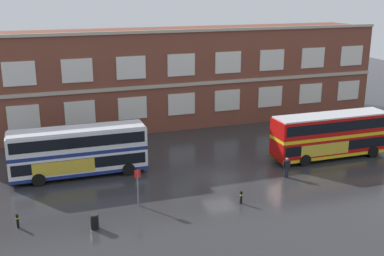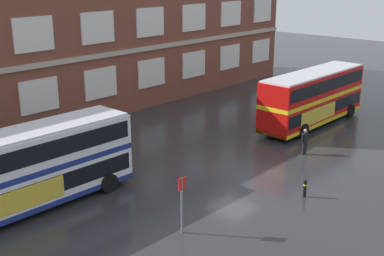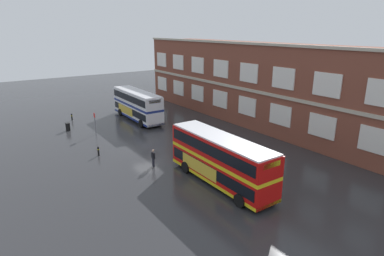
{
  "view_description": "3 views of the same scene",
  "coord_description": "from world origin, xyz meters",
  "px_view_note": "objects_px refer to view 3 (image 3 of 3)",
  "views": [
    {
      "loc": [
        -14.35,
        -33.46,
        14.88
      ],
      "look_at": [
        -1.81,
        1.75,
        3.94
      ],
      "focal_mm": 44.45,
      "sensor_mm": 36.0,
      "label": 1
    },
    {
      "loc": [
        -22.54,
        -17.0,
        11.5
      ],
      "look_at": [
        0.22,
        3.48,
        1.82
      ],
      "focal_mm": 47.66,
      "sensor_mm": 36.0,
      "label": 2
    },
    {
      "loc": [
        30.38,
        -15.04,
        12.53
      ],
      "look_at": [
        3.09,
        4.11,
        2.24
      ],
      "focal_mm": 30.38,
      "sensor_mm": 36.0,
      "label": 3
    }
  ],
  "objects_px": {
    "station_litter_bin": "(68,127)",
    "safety_bollard_east": "(98,151)",
    "waiting_passenger": "(153,157)",
    "safety_bollard_west": "(72,117)",
    "double_decker_near": "(137,105)",
    "bus_stand_flag": "(95,121)",
    "double_decker_middle": "(220,159)"
  },
  "relations": [
    {
      "from": "double_decker_near",
      "to": "safety_bollard_east",
      "type": "height_order",
      "value": "double_decker_near"
    },
    {
      "from": "station_litter_bin",
      "to": "waiting_passenger",
      "type": "bearing_deg",
      "value": 12.26
    },
    {
      "from": "safety_bollard_west",
      "to": "station_litter_bin",
      "type": "bearing_deg",
      "value": -20.9
    },
    {
      "from": "double_decker_near",
      "to": "station_litter_bin",
      "type": "bearing_deg",
      "value": -91.42
    },
    {
      "from": "double_decker_near",
      "to": "safety_bollard_east",
      "type": "distance_m",
      "value": 14.05
    },
    {
      "from": "safety_bollard_west",
      "to": "bus_stand_flag",
      "type": "bearing_deg",
      "value": 4.34
    },
    {
      "from": "waiting_passenger",
      "to": "safety_bollard_east",
      "type": "height_order",
      "value": "waiting_passenger"
    },
    {
      "from": "waiting_passenger",
      "to": "station_litter_bin",
      "type": "height_order",
      "value": "waiting_passenger"
    },
    {
      "from": "double_decker_middle",
      "to": "safety_bollard_east",
      "type": "distance_m",
      "value": 13.5
    },
    {
      "from": "double_decker_near",
      "to": "station_litter_bin",
      "type": "distance_m",
      "value": 9.78
    },
    {
      "from": "double_decker_middle",
      "to": "waiting_passenger",
      "type": "xyz_separation_m",
      "value": [
        -6.2,
        -2.97,
        -1.22
      ]
    },
    {
      "from": "double_decker_middle",
      "to": "waiting_passenger",
      "type": "distance_m",
      "value": 6.99
    },
    {
      "from": "waiting_passenger",
      "to": "bus_stand_flag",
      "type": "xyz_separation_m",
      "value": [
        -12.7,
        -1.11,
        0.7
      ]
    },
    {
      "from": "double_decker_near",
      "to": "safety_bollard_east",
      "type": "bearing_deg",
      "value": -42.52
    },
    {
      "from": "station_litter_bin",
      "to": "safety_bollard_west",
      "type": "relative_size",
      "value": 1.08
    },
    {
      "from": "waiting_passenger",
      "to": "station_litter_bin",
      "type": "relative_size",
      "value": 1.65
    },
    {
      "from": "double_decker_middle",
      "to": "safety_bollard_west",
      "type": "relative_size",
      "value": 11.61
    },
    {
      "from": "station_litter_bin",
      "to": "safety_bollard_east",
      "type": "bearing_deg",
      "value": 1.18
    },
    {
      "from": "safety_bollard_west",
      "to": "safety_bollard_east",
      "type": "distance_m",
      "value": 15.27
    },
    {
      "from": "waiting_passenger",
      "to": "bus_stand_flag",
      "type": "distance_m",
      "value": 12.77
    },
    {
      "from": "waiting_passenger",
      "to": "bus_stand_flag",
      "type": "relative_size",
      "value": 0.63
    },
    {
      "from": "bus_stand_flag",
      "to": "safety_bollard_west",
      "type": "distance_m",
      "value": 8.24
    },
    {
      "from": "bus_stand_flag",
      "to": "safety_bollard_west",
      "type": "bearing_deg",
      "value": -175.66
    },
    {
      "from": "bus_stand_flag",
      "to": "safety_bollard_east",
      "type": "relative_size",
      "value": 2.84
    },
    {
      "from": "station_litter_bin",
      "to": "bus_stand_flag",
      "type": "bearing_deg",
      "value": 34.75
    },
    {
      "from": "double_decker_near",
      "to": "waiting_passenger",
      "type": "bearing_deg",
      "value": -21.06
    },
    {
      "from": "safety_bollard_west",
      "to": "waiting_passenger",
      "type": "bearing_deg",
      "value": 4.74
    },
    {
      "from": "waiting_passenger",
      "to": "bus_stand_flag",
      "type": "bearing_deg",
      "value": -175.01
    },
    {
      "from": "waiting_passenger",
      "to": "station_litter_bin",
      "type": "xyz_separation_m",
      "value": [
        -16.16,
        -3.51,
        -0.41
      ]
    },
    {
      "from": "double_decker_middle",
      "to": "station_litter_bin",
      "type": "height_order",
      "value": "double_decker_middle"
    },
    {
      "from": "double_decker_middle",
      "to": "safety_bollard_east",
      "type": "relative_size",
      "value": 11.61
    },
    {
      "from": "safety_bollard_west",
      "to": "double_decker_middle",
      "type": "bearing_deg",
      "value": 9.86
    }
  ]
}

